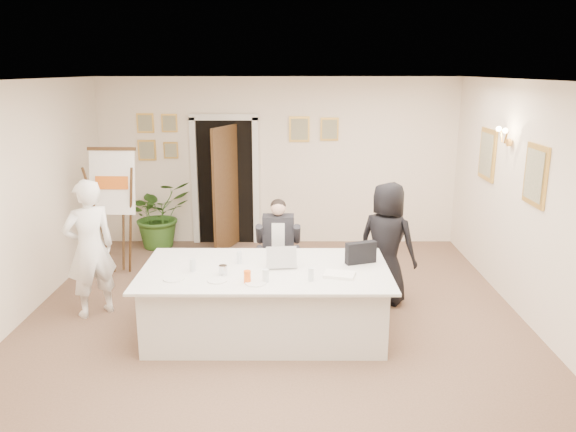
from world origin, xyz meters
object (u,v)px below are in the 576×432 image
at_px(flip_chart, 118,218).
at_px(laptop_bag, 361,253).
at_px(standing_man, 90,248).
at_px(laptop, 282,254).
at_px(standing_woman, 387,243).
at_px(oj_glass, 247,277).
at_px(conference_table, 266,301).
at_px(steel_jug, 223,270).
at_px(potted_palm, 159,214).
at_px(seated_man, 278,247).
at_px(paper_stack, 339,275).

distance_m(flip_chart, laptop_bag, 3.71).
bearing_deg(standing_man, laptop_bag, 134.67).
bearing_deg(laptop, flip_chart, 137.32).
distance_m(standing_woman, oj_glass, 2.14).
distance_m(conference_table, steel_jug, 0.65).
height_order(laptop, oj_glass, laptop).
distance_m(conference_table, laptop, 0.56).
relative_size(standing_woman, potted_palm, 1.38).
xyz_separation_m(flip_chart, potted_palm, (0.29, 1.29, -0.28)).
bearing_deg(seated_man, conference_table, -99.89).
relative_size(paper_stack, oj_glass, 2.48).
relative_size(seated_man, laptop_bag, 3.69).
bearing_deg(flip_chart, standing_woman, -15.26).
bearing_deg(steel_jug, laptop_bag, 14.44).
height_order(conference_table, paper_stack, paper_stack).
relative_size(standing_woman, paper_stack, 4.86).
bearing_deg(paper_stack, standing_man, 165.76).
bearing_deg(conference_table, oj_glass, -111.48).
relative_size(conference_table, potted_palm, 2.42).
bearing_deg(standing_man, seated_man, 156.45).
bearing_deg(oj_glass, flip_chart, 131.01).
bearing_deg(paper_stack, conference_table, 164.07).
bearing_deg(conference_table, flip_chart, 138.92).
bearing_deg(standing_woman, oj_glass, 72.07).
height_order(seated_man, laptop_bag, seated_man).
xyz_separation_m(standing_man, paper_stack, (2.92, -0.74, -0.05)).
distance_m(standing_woman, potted_palm, 4.13).
distance_m(conference_table, standing_woman, 1.80).
distance_m(flip_chart, laptop, 3.00).
relative_size(flip_chart, laptop_bag, 5.17).
xyz_separation_m(standing_man, laptop_bag, (3.20, -0.32, 0.06)).
xyz_separation_m(laptop, laptop_bag, (0.90, 0.08, -0.02)).
bearing_deg(steel_jug, seated_man, 67.38).
bearing_deg(standing_man, standing_woman, 146.76).
bearing_deg(laptop, laptop_bag, -0.26).
relative_size(conference_table, seated_man, 2.10).
height_order(seated_man, paper_stack, seated_man).
xyz_separation_m(seated_man, oj_glass, (-0.29, -1.58, 0.19)).
bearing_deg(seated_man, steel_jug, -116.44).
relative_size(flip_chart, steel_jug, 16.63).
height_order(standing_man, potted_palm, standing_man).
xyz_separation_m(standing_woman, potted_palm, (-3.42, 2.30, -0.22)).
height_order(seated_man, oj_glass, seated_man).
bearing_deg(laptop_bag, standing_woman, 40.36).
relative_size(flip_chart, standing_woman, 1.17).
distance_m(oj_glass, steel_jug, 0.35).
bearing_deg(potted_palm, flip_chart, -102.58).
height_order(potted_palm, laptop, potted_palm).
bearing_deg(paper_stack, steel_jug, 178.84).
xyz_separation_m(conference_table, standing_man, (-2.12, 0.51, 0.45)).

